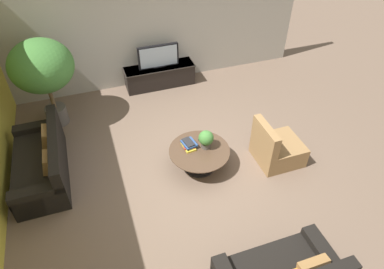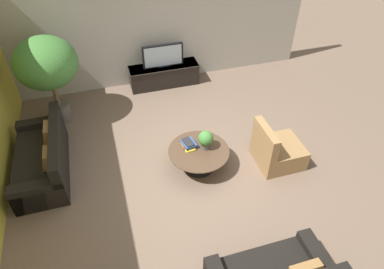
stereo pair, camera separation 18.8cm
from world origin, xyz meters
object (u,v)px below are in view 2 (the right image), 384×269
object	(u,v)px
couch_by_wall	(44,159)
potted_plant_tabletop	(206,139)
coffee_table	(199,155)
television	(163,56)
armchair_wicker	(277,151)
potted_palm_tall	(46,65)
media_console	(164,75)

from	to	relation	value
couch_by_wall	potted_plant_tabletop	distance (m)	2.89
coffee_table	couch_by_wall	distance (m)	2.75
television	coffee_table	world-z (taller)	television
television	armchair_wicker	size ratio (longest dim) A/B	1.11
armchair_wicker	potted_plant_tabletop	world-z (taller)	armchair_wicker
coffee_table	potted_plant_tabletop	world-z (taller)	potted_plant_tabletop
couch_by_wall	potted_palm_tall	xyz separation A→B (m)	(0.28, 1.50, 1.01)
couch_by_wall	armchair_wicker	distance (m)	4.18
couch_by_wall	potted_palm_tall	distance (m)	1.84
coffee_table	couch_by_wall	xyz separation A→B (m)	(-2.66, 0.69, 0.00)
television	armchair_wicker	distance (m)	3.51
potted_palm_tall	potted_plant_tabletop	distance (m)	3.39
armchair_wicker	potted_plant_tabletop	xyz separation A→B (m)	(-1.26, 0.34, 0.32)
television	potted_plant_tabletop	distance (m)	2.86
potted_plant_tabletop	couch_by_wall	bearing A→B (deg)	167.02
media_console	armchair_wicker	distance (m)	3.47
coffee_table	media_console	bearing A→B (deg)	89.33
television	coffee_table	bearing A→B (deg)	-90.67
television	potted_palm_tall	size ratio (longest dim) A/B	0.52
coffee_table	armchair_wicker	distance (m)	1.43
coffee_table	armchair_wicker	size ratio (longest dim) A/B	1.27
couch_by_wall	armchair_wicker	world-z (taller)	armchair_wicker
armchair_wicker	potted_palm_tall	xyz separation A→B (m)	(-3.78, 2.48, 1.03)
coffee_table	television	bearing A→B (deg)	89.33
media_console	television	size ratio (longest dim) A/B	1.75
armchair_wicker	couch_by_wall	bearing A→B (deg)	76.42
couch_by_wall	armchair_wicker	bearing A→B (deg)	76.42
couch_by_wall	media_console	bearing A→B (deg)	129.36
television	couch_by_wall	size ratio (longest dim) A/B	0.51
media_console	potted_palm_tall	size ratio (longest dim) A/B	0.90
coffee_table	potted_palm_tall	size ratio (longest dim) A/B	0.59
coffee_table	couch_by_wall	bearing A→B (deg)	165.54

